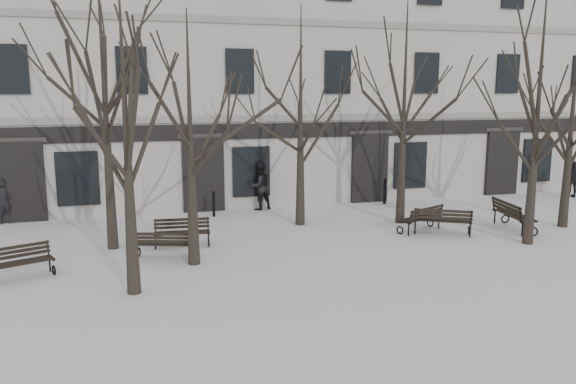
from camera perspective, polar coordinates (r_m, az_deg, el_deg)
name	(u,v)px	position (r m, az deg, el deg)	size (l,w,h in m)	color
ground	(369,263)	(15.76, 8.25, -7.11)	(100.00, 100.00, 0.00)	silver
building	(261,73)	(27.39, -2.76, 12.02)	(40.40, 10.20, 11.40)	#B8B3AA
tree_0	(124,99)	(13.04, -16.29, 9.09)	(5.04, 5.04, 7.21)	black
tree_1	(189,109)	(14.99, -9.98, 8.34)	(4.72, 4.72, 6.75)	black
tree_2	(540,83)	(18.43, 24.22, 10.02)	(5.47, 5.47, 7.81)	black
tree_3	(574,94)	(21.33, 27.07, 8.88)	(5.12, 5.12, 7.32)	black
tree_4	(103,63)	(17.15, -18.31, 12.30)	(6.09, 6.09, 8.69)	black
tree_5	(301,89)	(19.35, 1.30, 10.38)	(5.28, 5.28, 7.54)	black
tree_6	(405,83)	(20.06, 11.79, 10.83)	(5.54, 5.54, 7.91)	black
bench_0	(17,262)	(15.70, -25.79, -6.38)	(1.75, 1.19, 0.84)	black
bench_1	(164,243)	(16.17, -12.52, -5.12)	(1.74, 1.09, 0.83)	black
bench_2	(443,220)	(19.04, 15.43, -2.77)	(1.90, 1.44, 0.92)	black
bench_3	(182,231)	(17.39, -10.72, -3.96)	(1.72, 0.77, 0.84)	black
bench_4	(422,218)	(19.34, 13.42, -2.55)	(1.83, 1.28, 0.88)	black
bench_5	(512,214)	(20.53, 21.80, -2.10)	(1.03, 2.06, 1.00)	black
bollard_a	(214,203)	(21.22, -7.57, -1.12)	(0.12, 0.12, 0.97)	black
bollard_b	(385,190)	(23.74, 9.81, 0.19)	(0.14, 0.14, 1.09)	black
pedestrian_a	(6,224)	(22.44, -26.72, -2.88)	(0.60, 0.39, 1.64)	black
pedestrian_b	(260,210)	(22.41, -2.85, -1.79)	(0.92, 0.72, 1.89)	black
pedestrian_c	(571,197)	(27.96, 26.85, -0.47)	(0.95, 0.39, 1.61)	black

